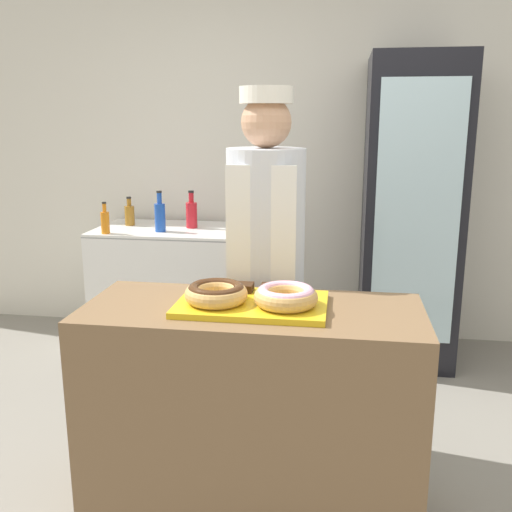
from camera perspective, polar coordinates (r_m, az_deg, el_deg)
The scene contains 15 objects.
ground_plane at distance 2.63m, azimuth -0.36°, elevation -23.73°, with size 14.00×14.00×0.00m, color gray.
wall_back at distance 4.22m, azimuth 4.20°, elevation 10.19°, with size 8.00×0.06×2.70m.
display_counter at distance 2.39m, azimuth -0.37°, elevation -15.25°, with size 1.32×0.55×0.88m.
serving_tray at distance 2.20m, azimuth -0.39°, elevation -4.85°, with size 0.57×0.37×0.02m.
donut_chocolate_glaze at distance 2.18m, azimuth -4.00°, elevation -3.65°, with size 0.24×0.24×0.07m.
donut_light_glaze at distance 2.14m, azimuth 3.00°, elevation -3.97°, with size 0.24×0.24×0.07m.
brownie_back_left at distance 2.32m, azimuth -1.22°, elevation -3.16°, with size 0.08×0.08×0.03m.
brownie_back_right at distance 2.31m, azimuth 1.44°, elevation -3.27°, with size 0.08×0.08×0.03m.
baker_person at distance 2.68m, azimuth 0.95°, elevation -0.97°, with size 0.36×0.36×1.73m.
beverage_fridge at distance 3.87m, azimuth 15.17°, elevation 4.14°, with size 0.60×0.69×1.98m.
chest_freezer at distance 4.15m, azimuth -8.59°, elevation -2.91°, with size 1.00×0.64×0.85m.
bottle_orange at distance 3.93m, azimuth -14.85°, elevation 3.36°, with size 0.06×0.06×0.21m.
bottle_amber at distance 4.20m, azimuth -12.53°, elevation 4.09°, with size 0.07×0.07×0.21m.
bottle_red at distance 4.03m, azimuth -6.46°, elevation 4.25°, with size 0.08×0.08×0.26m.
bottle_blue at distance 3.92m, azimuth -9.58°, elevation 3.98°, with size 0.07×0.07×0.28m.
Camera 1 is at (0.33, -2.07, 1.59)m, focal length 40.00 mm.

